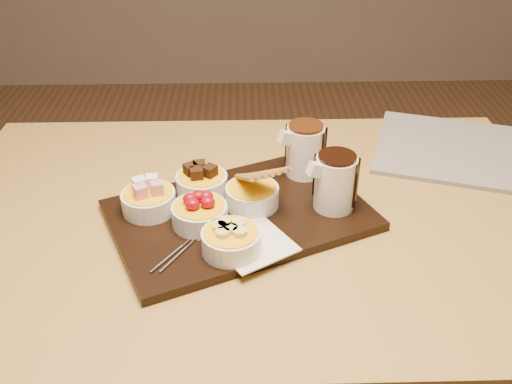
{
  "coord_description": "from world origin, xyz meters",
  "views": [
    {
      "loc": [
        -0.02,
        -0.89,
        1.37
      ],
      "look_at": [
        0.01,
        -0.02,
        0.81
      ],
      "focal_mm": 40.0,
      "sensor_mm": 36.0,
      "label": 1
    }
  ],
  "objects_px": {
    "dining_table": "(253,252)",
    "bowl_strawberries": "(200,215)",
    "pitcher_dark_chocolate": "(335,183)",
    "newspaper": "(464,151)",
    "pitcher_milk_chocolate": "(305,151)",
    "serving_board": "(240,215)"
  },
  "relations": [
    {
      "from": "newspaper",
      "to": "serving_board",
      "type": "bearing_deg",
      "value": -136.01
    },
    {
      "from": "pitcher_dark_chocolate",
      "to": "pitcher_milk_chocolate",
      "type": "bearing_deg",
      "value": 85.6
    },
    {
      "from": "pitcher_dark_chocolate",
      "to": "newspaper",
      "type": "relative_size",
      "value": 0.27
    },
    {
      "from": "pitcher_dark_chocolate",
      "to": "newspaper",
      "type": "xyz_separation_m",
      "value": [
        0.33,
        0.23,
        -0.06
      ]
    },
    {
      "from": "newspaper",
      "to": "bowl_strawberries",
      "type": "bearing_deg",
      "value": -135.78
    },
    {
      "from": "serving_board",
      "to": "pitcher_dark_chocolate",
      "type": "relative_size",
      "value": 4.43
    },
    {
      "from": "bowl_strawberries",
      "to": "newspaper",
      "type": "distance_m",
      "value": 0.64
    },
    {
      "from": "bowl_strawberries",
      "to": "pitcher_dark_chocolate",
      "type": "bearing_deg",
      "value": 11.14
    },
    {
      "from": "serving_board",
      "to": "bowl_strawberries",
      "type": "bearing_deg",
      "value": -176.42
    },
    {
      "from": "pitcher_dark_chocolate",
      "to": "pitcher_milk_chocolate",
      "type": "height_order",
      "value": "same"
    },
    {
      "from": "serving_board",
      "to": "newspaper",
      "type": "xyz_separation_m",
      "value": [
        0.5,
        0.24,
        -0.0
      ]
    },
    {
      "from": "dining_table",
      "to": "bowl_strawberries",
      "type": "relative_size",
      "value": 12.0
    },
    {
      "from": "bowl_strawberries",
      "to": "pitcher_milk_chocolate",
      "type": "relative_size",
      "value": 0.96
    },
    {
      "from": "serving_board",
      "to": "newspaper",
      "type": "distance_m",
      "value": 0.56
    },
    {
      "from": "bowl_strawberries",
      "to": "pitcher_milk_chocolate",
      "type": "xyz_separation_m",
      "value": [
        0.2,
        0.17,
        0.03
      ]
    },
    {
      "from": "pitcher_milk_chocolate",
      "to": "newspaper",
      "type": "distance_m",
      "value": 0.39
    },
    {
      "from": "dining_table",
      "to": "pitcher_dark_chocolate",
      "type": "bearing_deg",
      "value": -4.43
    },
    {
      "from": "pitcher_milk_chocolate",
      "to": "pitcher_dark_chocolate",
      "type": "bearing_deg",
      "value": -94.4
    },
    {
      "from": "bowl_strawberries",
      "to": "pitcher_dark_chocolate",
      "type": "height_order",
      "value": "pitcher_dark_chocolate"
    },
    {
      "from": "bowl_strawberries",
      "to": "newspaper",
      "type": "relative_size",
      "value": 0.26
    },
    {
      "from": "serving_board",
      "to": "bowl_strawberries",
      "type": "relative_size",
      "value": 4.6
    },
    {
      "from": "serving_board",
      "to": "pitcher_milk_chocolate",
      "type": "bearing_deg",
      "value": 21.8
    }
  ]
}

